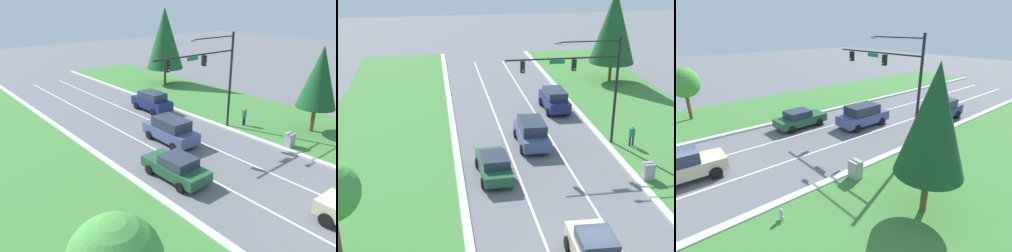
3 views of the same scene
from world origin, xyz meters
TOP-DOWN VIEW (x-y plane):
  - traffic_signal_mast at (3.82, 13.57)m, footprint 8.32×0.41m
  - navy_suv at (3.71, 21.47)m, footprint 2.08×4.64m
  - forest_sedan at (-3.39, 9.62)m, footprint 2.20×4.70m
  - slate_blue_suv at (0.05, 14.20)m, footprint 2.24×4.94m
  - utility_cabinet at (6.34, 7.59)m, footprint 0.70×0.60m
  - pedestrian at (7.38, 12.69)m, footprint 0.41×0.27m
  - conifer_near_right_tree at (11.98, 29.47)m, footprint 4.79×4.79m
  - conifer_far_right_tree at (10.70, 8.11)m, footprint 3.18×3.18m

SIDE VIEW (x-z plane):
  - utility_cabinet at x=6.34m, z-range 0.00..1.17m
  - forest_sedan at x=-3.39m, z-range 0.01..1.60m
  - pedestrian at x=7.38m, z-range 0.09..1.78m
  - navy_suv at x=3.71m, z-range 0.04..2.00m
  - slate_blue_suv at x=0.05m, z-range 0.03..2.02m
  - conifer_far_right_tree at x=10.70m, z-range 1.09..8.39m
  - traffic_signal_mast at x=3.82m, z-range 1.37..9.57m
  - conifer_near_right_tree at x=11.98m, z-range 1.08..10.91m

